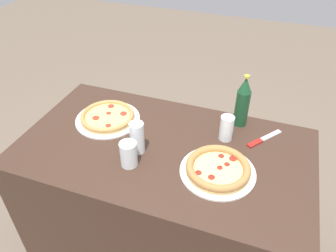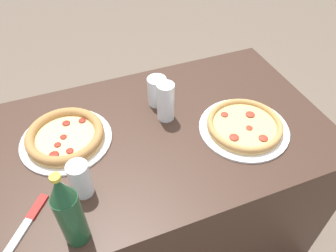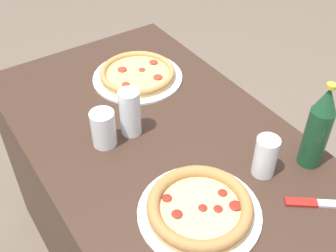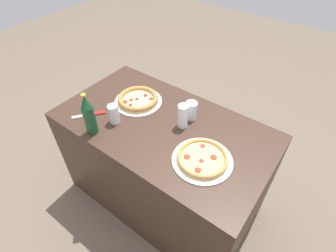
{
  "view_description": "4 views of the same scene",
  "coord_description": "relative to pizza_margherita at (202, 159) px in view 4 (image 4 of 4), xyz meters",
  "views": [
    {
      "loc": [
        -0.38,
        1.01,
        1.68
      ],
      "look_at": [
        -0.0,
        -0.05,
        0.82
      ],
      "focal_mm": 35.0,
      "sensor_mm": 36.0,
      "label": 1
    },
    {
      "loc": [
        -0.21,
        -0.75,
        1.55
      ],
      "look_at": [
        0.07,
        -0.02,
        0.78
      ],
      "focal_mm": 35.0,
      "sensor_mm": 36.0,
      "label": 2
    },
    {
      "loc": [
        -0.74,
        0.49,
        1.58
      ],
      "look_at": [
        -0.0,
        -0.0,
        0.8
      ],
      "focal_mm": 45.0,
      "sensor_mm": 36.0,
      "label": 3
    },
    {
      "loc": [
        0.7,
        -0.88,
        1.78
      ],
      "look_at": [
        0.07,
        -0.04,
        0.8
      ],
      "focal_mm": 28.0,
      "sensor_mm": 36.0,
      "label": 4
    }
  ],
  "objects": [
    {
      "name": "pizza_margherita",
      "position": [
        0.0,
        0.0,
        0.0
      ],
      "size": [
        0.31,
        0.31,
        0.04
      ],
      "color": "white",
      "rests_on": "table"
    },
    {
      "name": "ground_plane",
      "position": [
        -0.33,
        0.1,
        -0.76
      ],
      "size": [
        8.0,
        8.0,
        0.0
      ],
      "primitive_type": "plane",
      "color": "#6B5B4C"
    },
    {
      "name": "knife",
      "position": [
        -0.73,
        -0.1,
        -0.01
      ],
      "size": [
        0.14,
        0.17,
        0.01
      ],
      "color": "maroon",
      "rests_on": "table"
    },
    {
      "name": "glass_lemonade",
      "position": [
        -0.23,
        0.25,
        0.03
      ],
      "size": [
        0.07,
        0.07,
        0.11
      ],
      "color": "white",
      "rests_on": "table"
    },
    {
      "name": "glass_red_wine",
      "position": [
        -0.23,
        0.16,
        0.05
      ],
      "size": [
        0.06,
        0.06,
        0.15
      ],
      "color": "white",
      "rests_on": "table"
    },
    {
      "name": "glass_cola",
      "position": [
        -0.57,
        -0.05,
        0.04
      ],
      "size": [
        0.06,
        0.06,
        0.12
      ],
      "color": "white",
      "rests_on": "table"
    },
    {
      "name": "pizza_pepperoni",
      "position": [
        -0.58,
        0.17,
        0.0
      ],
      "size": [
        0.3,
        0.3,
        0.04
      ],
      "color": "silver",
      "rests_on": "table"
    },
    {
      "name": "table",
      "position": [
        -0.33,
        0.1,
        -0.39
      ],
      "size": [
        1.28,
        0.72,
        0.74
      ],
      "color": "#3D281E",
      "rests_on": "ground_plane"
    },
    {
      "name": "beer_bottle",
      "position": [
        -0.61,
        -0.19,
        0.11
      ],
      "size": [
        0.06,
        0.06,
        0.26
      ],
      "color": "#194728",
      "rests_on": "table"
    }
  ]
}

